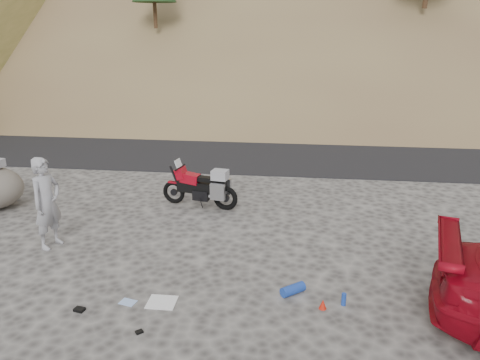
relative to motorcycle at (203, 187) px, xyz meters
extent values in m
plane|color=#3E3B39|center=(-0.31, -2.82, -0.51)|extent=(140.00, 140.00, 0.00)
cube|color=black|center=(-0.31, 6.18, -0.51)|extent=(120.00, 7.00, 0.05)
cylinder|color=#382414|center=(-4.31, 11.18, 4.39)|extent=(0.17, 0.17, 1.40)
torus|color=black|center=(-0.78, 0.15, -0.21)|extent=(0.60, 0.22, 0.59)
cylinder|color=black|center=(-0.78, 0.15, -0.21)|extent=(0.19, 0.09, 0.18)
torus|color=black|center=(0.58, -0.11, -0.21)|extent=(0.64, 0.24, 0.63)
cylinder|color=black|center=(0.58, -0.11, -0.21)|extent=(0.21, 0.11, 0.20)
cylinder|color=black|center=(-0.71, 0.14, 0.12)|extent=(0.34, 0.12, 0.72)
cylinder|color=black|center=(-0.59, 0.12, 0.46)|extent=(0.14, 0.55, 0.04)
cube|color=black|center=(-0.12, 0.02, -0.02)|extent=(1.09, 0.42, 0.27)
cube|color=black|center=(-0.03, 0.01, -0.19)|extent=(0.45, 0.34, 0.25)
cube|color=maroon|center=(-0.32, 0.06, 0.21)|extent=(0.51, 0.35, 0.28)
cube|color=maroon|center=(-0.56, 0.11, 0.32)|extent=(0.32, 0.35, 0.32)
cube|color=silver|center=(-0.62, 0.12, 0.55)|extent=(0.15, 0.28, 0.23)
cube|color=black|center=(0.10, -0.02, 0.23)|extent=(0.52, 0.29, 0.11)
cube|color=black|center=(0.43, -0.08, 0.19)|extent=(0.34, 0.22, 0.09)
cube|color=#B2B3B7|center=(0.42, -0.32, 0.01)|extent=(0.37, 0.17, 0.40)
cube|color=#B2B3B7|center=(0.51, 0.14, 0.01)|extent=(0.37, 0.17, 0.40)
cube|color=#97979C|center=(0.45, -0.09, 0.37)|extent=(0.43, 0.37, 0.23)
cube|color=maroon|center=(-0.78, 0.15, 0.06)|extent=(0.28, 0.16, 0.04)
cylinder|color=black|center=(-0.02, -0.16, -0.35)|extent=(0.06, 0.19, 0.33)
cylinder|color=#B2B3B7|center=(0.38, -0.20, -0.15)|extent=(0.42, 0.16, 0.12)
imported|color=#97979C|center=(-2.64, -2.53, -0.51)|extent=(0.63, 0.79, 1.88)
cube|color=white|center=(0.16, -4.28, -0.50)|extent=(0.47, 0.41, 0.02)
cylinder|color=#1B3EA4|center=(2.28, -3.76, -0.42)|extent=(0.44, 0.41, 0.17)
cylinder|color=#1B3EA4|center=(3.09, -3.99, -0.40)|extent=(0.09, 0.09, 0.21)
cone|color=red|center=(2.76, -4.14, -0.43)|extent=(0.14, 0.14, 0.16)
cube|color=black|center=(-1.07, -4.66, -0.48)|extent=(0.18, 0.15, 0.05)
cube|color=black|center=(0.05, -5.09, -0.49)|extent=(0.13, 0.13, 0.03)
cube|color=#99B9ED|center=(-0.39, -4.35, -0.50)|extent=(0.30, 0.25, 0.01)
camera|label=1|loc=(2.22, -10.69, 3.78)|focal=35.00mm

